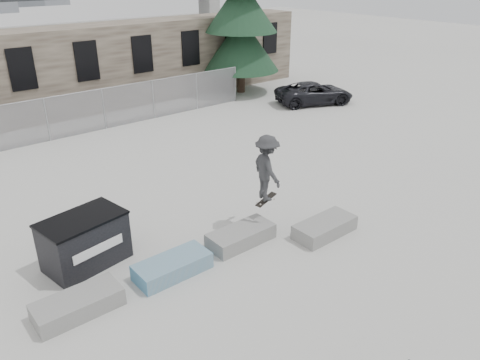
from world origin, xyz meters
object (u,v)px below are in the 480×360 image
at_px(spruce_tree, 241,11).
at_px(planter_center_right, 241,235).
at_px(dumpster, 85,241).
at_px(planter_offset, 325,227).
at_px(planter_center_left, 172,266).
at_px(planter_far_left, 78,304).
at_px(skateboarder, 267,168).
at_px(suv, 314,93).

bearing_deg(spruce_tree, planter_center_right, -129.56).
distance_m(planter_center_right, dumpster, 4.33).
distance_m(planter_center_right, planter_offset, 2.57).
bearing_deg(planter_center_right, planter_center_left, -179.31).
height_order(planter_far_left, spruce_tree, spruce_tree).
xyz_separation_m(planter_center_right, skateboarder, (1.17, 0.22, 1.74)).
xyz_separation_m(planter_offset, dumpster, (-6.15, 3.08, 0.47)).
xyz_separation_m(planter_center_left, suv, (15.24, 8.94, 0.38)).
relative_size(planter_center_right, suv, 0.44).
height_order(planter_far_left, suv, suv).
bearing_deg(planter_offset, planter_center_left, 165.41).
xyz_separation_m(planter_far_left, planter_offset, (7.12, -1.31, 0.00)).
height_order(planter_offset, spruce_tree, spruce_tree).
bearing_deg(dumpster, planter_offset, -36.43).
xyz_separation_m(spruce_tree, suv, (1.55, -4.81, -4.25)).
distance_m(planter_center_right, spruce_tree, 18.39).
distance_m(dumpster, spruce_tree, 19.75).
relative_size(suv, skateboarder, 2.10).
height_order(planter_far_left, planter_center_right, same).
xyz_separation_m(planter_center_left, planter_center_right, (2.35, 0.03, 0.00)).
bearing_deg(dumpster, planter_center_left, -60.51).
relative_size(dumpster, spruce_tree, 0.20).
xyz_separation_m(planter_far_left, dumpster, (0.97, 1.77, 0.47)).
bearing_deg(planter_center_left, suv, 30.40).
distance_m(suv, skateboarder, 14.65).
relative_size(planter_center_right, dumpster, 0.86).
bearing_deg(planter_center_right, planter_far_left, 179.01).
xyz_separation_m(planter_far_left, spruce_tree, (16.20, 13.64, 4.63)).
xyz_separation_m(planter_center_right, spruce_tree, (11.34, 13.73, 4.63)).
relative_size(dumpster, suv, 0.52).
height_order(planter_offset, skateboarder, skateboarder).
height_order(planter_center_left, planter_center_right, same).
height_order(planter_far_left, planter_center_left, same).
bearing_deg(planter_center_left, spruce_tree, 45.13).
bearing_deg(suv, spruce_tree, 41.08).
height_order(planter_center_left, dumpster, dumpster).
distance_m(planter_offset, skateboarder, 2.51).
distance_m(planter_center_left, spruce_tree, 19.95).
bearing_deg(skateboarder, suv, -39.32).
bearing_deg(skateboarder, dumpster, 86.33).
distance_m(dumpster, skateboarder, 5.47).
relative_size(planter_center_left, spruce_tree, 0.17).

